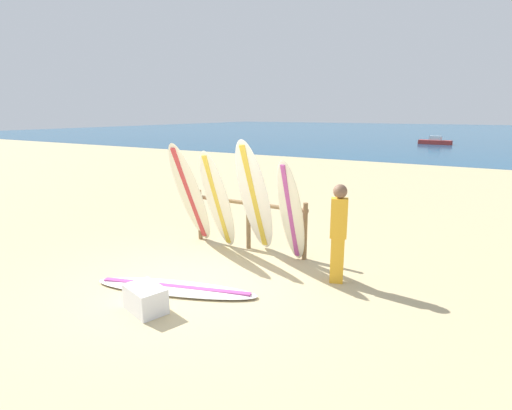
# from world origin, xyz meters

# --- Properties ---
(ground_plane) EXTENTS (120.00, 120.00, 0.00)m
(ground_plane) POSITION_xyz_m (0.00, 0.00, 0.00)
(ground_plane) COLOR tan
(ocean_water) EXTENTS (120.00, 80.00, 0.01)m
(ocean_water) POSITION_xyz_m (0.00, 58.00, 0.00)
(ocean_water) COLOR navy
(ocean_water) RESTS_ON ground
(surfboard_rack) EXTENTS (2.56, 0.09, 1.09)m
(surfboard_rack) POSITION_xyz_m (-0.17, 1.92, 0.70)
(surfboard_rack) COLOR olive
(surfboard_rack) RESTS_ON ground
(surfboard_leaning_far_left) EXTENTS (0.60, 1.06, 2.16)m
(surfboard_leaning_far_left) POSITION_xyz_m (-1.28, 1.49, 1.08)
(surfboard_leaning_far_left) COLOR silver
(surfboard_leaning_far_left) RESTS_ON ground
(surfboard_leaning_left) EXTENTS (0.56, 0.87, 2.04)m
(surfboard_leaning_left) POSITION_xyz_m (-0.59, 1.48, 1.02)
(surfboard_leaning_left) COLOR white
(surfboard_leaning_left) RESTS_ON ground
(surfboard_leaning_center_left) EXTENTS (0.67, 1.18, 2.28)m
(surfboard_leaning_center_left) POSITION_xyz_m (0.18, 1.58, 1.14)
(surfboard_leaning_center_left) COLOR white
(surfboard_leaning_center_left) RESTS_ON ground
(surfboard_leaning_center) EXTENTS (0.53, 0.73, 1.94)m
(surfboard_leaning_center) POSITION_xyz_m (0.93, 1.57, 0.97)
(surfboard_leaning_center) COLOR silver
(surfboard_leaning_center) RESTS_ON ground
(surfboard_lying_on_sand) EXTENTS (2.69, 1.31, 0.08)m
(surfboard_lying_on_sand) POSITION_xyz_m (-0.11, -0.36, 0.04)
(surfboard_lying_on_sand) COLOR white
(surfboard_lying_on_sand) RESTS_ON ground
(beachgoer_standing) EXTENTS (0.30, 0.24, 1.62)m
(beachgoer_standing) POSITION_xyz_m (1.94, 1.21, 0.89)
(beachgoer_standing) COLOR gold
(beachgoer_standing) RESTS_ON ground
(small_boat_offshore) EXTENTS (2.72, 1.01, 0.71)m
(small_boat_offshore) POSITION_xyz_m (-0.55, 33.21, 0.26)
(small_boat_offshore) COLOR #B22D28
(small_boat_offshore) RESTS_ON ocean_water
(cooler_box) EXTENTS (0.69, 0.56, 0.36)m
(cooler_box) POSITION_xyz_m (-0.01, -1.08, 0.18)
(cooler_box) COLOR white
(cooler_box) RESTS_ON ground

